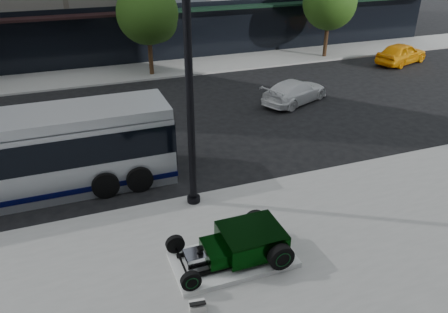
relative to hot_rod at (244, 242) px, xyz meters
name	(u,v)px	position (x,y,z in m)	size (l,w,h in m)	color
ground	(197,168)	(0.39, 5.75, -0.70)	(120.00, 120.00, 0.00)	black
sidewalk_far	(134,72)	(0.39, 19.75, -0.64)	(70.00, 4.00, 0.12)	gray
street_trees	(150,16)	(1.54, 18.82, 3.07)	(29.80, 3.80, 5.70)	black
display_plinth	(233,259)	(-0.33, 0.00, -0.50)	(3.40, 1.80, 0.15)	silver
hot_rod	(244,242)	(0.00, 0.00, 0.00)	(3.22, 2.00, 0.81)	black
info_plaque	(197,306)	(-1.80, -1.37, -0.45)	(0.44, 0.35, 0.31)	silver
lamppost	(190,100)	(-0.47, 3.31, 3.13)	(0.44, 0.44, 8.02)	black
white_sedan	(295,91)	(7.69, 11.07, -0.07)	(1.75, 4.31, 1.25)	white
yellow_taxi	(401,53)	(18.52, 15.40, 0.04)	(1.75, 4.34, 1.48)	#FFA80C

